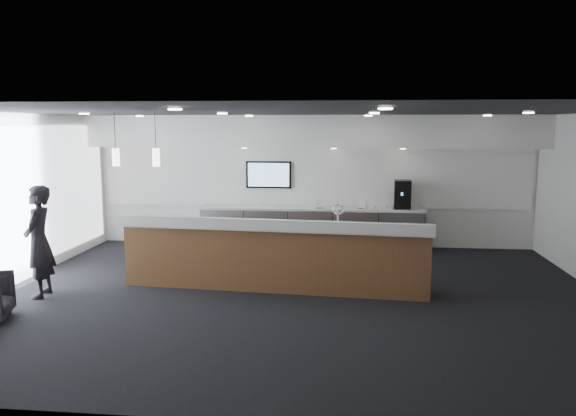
# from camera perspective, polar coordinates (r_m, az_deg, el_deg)

# --- Properties ---
(ground) EXTENTS (10.00, 10.00, 0.00)m
(ground) POSITION_cam_1_polar(r_m,az_deg,el_deg) (9.36, 0.90, -8.91)
(ground) COLOR black
(ground) RESTS_ON ground
(ceiling) EXTENTS (10.00, 8.00, 0.02)m
(ceiling) POSITION_cam_1_polar(r_m,az_deg,el_deg) (8.93, 0.95, 9.78)
(ceiling) COLOR black
(ceiling) RESTS_ON back_wall
(back_wall) EXTENTS (10.00, 0.02, 3.00)m
(back_wall) POSITION_cam_1_polar(r_m,az_deg,el_deg) (12.98, 2.47, 2.73)
(back_wall) COLOR white
(back_wall) RESTS_ON ground
(left_wall) EXTENTS (0.02, 8.00, 3.00)m
(left_wall) POSITION_cam_1_polar(r_m,az_deg,el_deg) (10.68, -26.86, 0.59)
(left_wall) COLOR white
(left_wall) RESTS_ON ground
(soffit_bulkhead) EXTENTS (10.00, 0.90, 0.70)m
(soffit_bulkhead) POSITION_cam_1_polar(r_m,az_deg,el_deg) (12.47, 2.37, 7.79)
(soffit_bulkhead) COLOR white
(soffit_bulkhead) RESTS_ON back_wall
(alcove_panel) EXTENTS (9.80, 0.06, 1.40)m
(alcove_panel) POSITION_cam_1_polar(r_m,az_deg,el_deg) (12.94, 2.46, 3.16)
(alcove_panel) COLOR white
(alcove_panel) RESTS_ON back_wall
(window_blinds_wall) EXTENTS (0.04, 7.36, 2.55)m
(window_blinds_wall) POSITION_cam_1_polar(r_m,az_deg,el_deg) (10.66, -26.68, 0.59)
(window_blinds_wall) COLOR #A6B5C7
(window_blinds_wall) RESTS_ON left_wall
(back_credenza) EXTENTS (5.06, 0.66, 0.95)m
(back_credenza) POSITION_cam_1_polar(r_m,az_deg,el_deg) (12.77, 2.34, -1.99)
(back_credenza) COLOR gray
(back_credenza) RESTS_ON ground
(wall_tv) EXTENTS (1.05, 0.08, 0.62)m
(wall_tv) POSITION_cam_1_polar(r_m,az_deg,el_deg) (12.97, -1.97, 3.40)
(wall_tv) COLOR black
(wall_tv) RESTS_ON back_wall
(pendant_left) EXTENTS (0.12, 0.12, 0.30)m
(pendant_left) POSITION_cam_1_polar(r_m,az_deg,el_deg) (10.22, -12.25, 5.22)
(pendant_left) COLOR #FAEDC3
(pendant_left) RESTS_ON ceiling
(pendant_right) EXTENTS (0.12, 0.12, 0.30)m
(pendant_right) POSITION_cam_1_polar(r_m,az_deg,el_deg) (10.46, -15.91, 5.16)
(pendant_right) COLOR #FAEDC3
(pendant_right) RESTS_ON ceiling
(ceiling_can_lights) EXTENTS (7.00, 5.00, 0.02)m
(ceiling_can_lights) POSITION_cam_1_polar(r_m,az_deg,el_deg) (8.93, 0.95, 9.59)
(ceiling_can_lights) COLOR white
(ceiling_can_lights) RESTS_ON ceiling
(service_counter) EXTENTS (5.33, 1.30, 1.49)m
(service_counter) POSITION_cam_1_polar(r_m,az_deg,el_deg) (9.68, -1.36, -4.80)
(service_counter) COLOR brown
(service_counter) RESTS_ON ground
(coffee_machine) EXTENTS (0.38, 0.50, 0.63)m
(coffee_machine) POSITION_cam_1_polar(r_m,az_deg,el_deg) (12.69, 11.55, 1.36)
(coffee_machine) COLOR black
(coffee_machine) RESTS_ON back_credenza
(info_sign_left) EXTENTS (0.15, 0.03, 0.21)m
(info_sign_left) POSITION_cam_1_polar(r_m,az_deg,el_deg) (12.55, 3.20, 0.48)
(info_sign_left) COLOR white
(info_sign_left) RESTS_ON back_credenza
(info_sign_right) EXTENTS (0.17, 0.06, 0.23)m
(info_sign_right) POSITION_cam_1_polar(r_m,az_deg,el_deg) (12.54, 7.51, 0.47)
(info_sign_right) COLOR white
(info_sign_right) RESTS_ON back_credenza
(lounge_guest) EXTENTS (0.55, 0.74, 1.83)m
(lounge_guest) POSITION_cam_1_polar(r_m,az_deg,el_deg) (9.97, -23.99, -3.14)
(lounge_guest) COLOR black
(lounge_guest) RESTS_ON ground
(cup_0) EXTENTS (0.09, 0.09, 0.09)m
(cup_0) POSITION_cam_1_polar(r_m,az_deg,el_deg) (12.62, 10.52, 0.12)
(cup_0) COLOR white
(cup_0) RESTS_ON back_credenza
(cup_1) EXTENTS (0.13, 0.13, 0.09)m
(cup_1) POSITION_cam_1_polar(r_m,az_deg,el_deg) (12.61, 9.88, 0.13)
(cup_1) COLOR white
(cup_1) RESTS_ON back_credenza
(cup_2) EXTENTS (0.12, 0.12, 0.09)m
(cup_2) POSITION_cam_1_polar(r_m,az_deg,el_deg) (12.60, 9.25, 0.14)
(cup_2) COLOR white
(cup_2) RESTS_ON back_credenza
(cup_3) EXTENTS (0.12, 0.12, 0.09)m
(cup_3) POSITION_cam_1_polar(r_m,az_deg,el_deg) (12.60, 8.61, 0.15)
(cup_3) COLOR white
(cup_3) RESTS_ON back_credenza
(cup_4) EXTENTS (0.13, 0.13, 0.09)m
(cup_4) POSITION_cam_1_polar(r_m,az_deg,el_deg) (12.59, 7.97, 0.16)
(cup_4) COLOR white
(cup_4) RESTS_ON back_credenza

